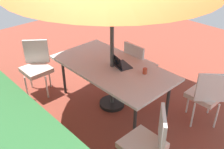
# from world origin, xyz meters

# --- Properties ---
(ground_plane) EXTENTS (10.00, 10.00, 0.02)m
(ground_plane) POSITION_xyz_m (0.00, 0.00, -0.01)
(ground_plane) COLOR brown
(dining_table) EXTENTS (2.05, 1.07, 0.78)m
(dining_table) POSITION_xyz_m (0.00, 0.00, 0.73)
(dining_table) COLOR silver
(dining_table) RESTS_ON ground_plane
(chair_south) EXTENTS (0.46, 0.46, 0.98)m
(chair_south) POSITION_xyz_m (0.02, -0.68, 0.55)
(chair_south) COLOR beige
(chair_south) RESTS_ON ground_plane
(chair_southwest) EXTENTS (0.59, 0.59, 0.98)m
(chair_southwest) POSITION_xyz_m (-1.31, -0.73, 0.55)
(chair_southwest) COLOR beige
(chair_southwest) RESTS_ON ground_plane
(chair_northwest) EXTENTS (0.59, 0.58, 0.98)m
(chair_northwest) POSITION_xyz_m (-1.35, 0.68, 0.55)
(chair_northwest) COLOR beige
(chair_northwest) RESTS_ON ground_plane
(chair_northeast) EXTENTS (0.58, 0.58, 0.98)m
(chair_northeast) POSITION_xyz_m (1.27, 0.69, 0.55)
(chair_northeast) COLOR beige
(chair_northeast) RESTS_ON ground_plane
(laptop) EXTENTS (0.37, 0.32, 0.21)m
(laptop) POSITION_xyz_m (-0.09, -0.09, 0.82)
(laptop) COLOR #2D2D33
(laptop) RESTS_ON dining_table
(cup) EXTENTS (0.07, 0.07, 0.09)m
(cup) POSITION_xyz_m (-0.52, -0.21, 0.82)
(cup) COLOR #CC4C33
(cup) RESTS_ON dining_table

